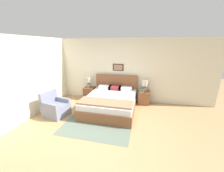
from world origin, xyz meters
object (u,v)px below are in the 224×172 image
(nightstand_by_door, at_px, (144,98))
(table_lamp_near_window, at_px, (89,81))
(table_lamp_by_door, at_px, (145,85))
(bed, at_px, (111,102))
(nightstand_near_window, at_px, (89,93))
(armchair, at_px, (55,107))

(nightstand_by_door, distance_m, table_lamp_near_window, 2.45)
(nightstand_by_door, distance_m, table_lamp_by_door, 0.55)
(bed, distance_m, nightstand_near_window, 1.45)
(table_lamp_near_window, bearing_deg, armchair, -107.51)
(nightstand_by_door, relative_size, table_lamp_near_window, 1.11)
(bed, relative_size, table_lamp_by_door, 4.47)
(nightstand_near_window, relative_size, nightstand_by_door, 1.00)
(armchair, distance_m, table_lamp_by_door, 3.43)
(nightstand_near_window, distance_m, table_lamp_by_door, 2.45)
(nightstand_by_door, height_order, table_lamp_near_window, table_lamp_near_window)
(armchair, height_order, table_lamp_near_window, table_lamp_near_window)
(bed, height_order, armchair, bed)
(nightstand_by_door, xyz_separation_m, table_lamp_by_door, (0.01, 0.01, 0.55))
(table_lamp_near_window, bearing_deg, table_lamp_by_door, 0.00)
(armchair, xyz_separation_m, nightstand_near_window, (0.55, 1.69, -0.02))
(armchair, height_order, nightstand_near_window, armchair)
(armchair, relative_size, table_lamp_near_window, 1.75)
(nightstand_by_door, bearing_deg, table_lamp_by_door, 57.73)
(bed, height_order, table_lamp_by_door, bed)
(armchair, distance_m, table_lamp_near_window, 1.86)
(armchair, distance_m, nightstand_by_door, 3.38)
(nightstand_by_door, bearing_deg, bed, -144.80)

